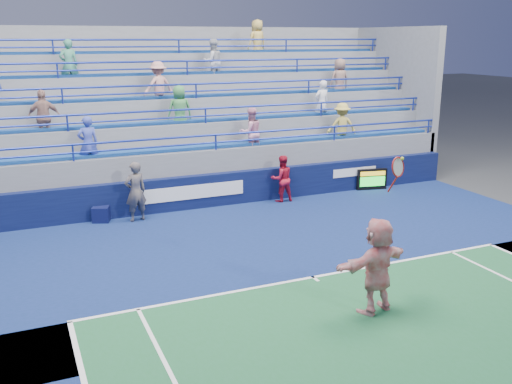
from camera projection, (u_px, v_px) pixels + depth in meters
name	position (u px, v px, depth m)	size (l,w,h in m)	color
ground	(313.00, 278.00, 13.29)	(120.00, 120.00, 0.00)	#333538
sponsor_wall	(219.00, 189.00, 18.91)	(18.00, 0.32, 1.10)	#090F35
bleacher_stand	(185.00, 142.00, 21.99)	(18.00, 5.60, 6.13)	slate
serve_speed_board	(372.00, 179.00, 20.90)	(1.14, 0.33, 0.79)	black
judge_chair	(101.00, 213.00, 17.31)	(0.62, 0.64, 0.86)	#0C103A
tennis_player	(377.00, 265.00, 11.43)	(1.94, 0.97, 3.20)	white
line_judge	(136.00, 192.00, 17.19)	(0.68, 0.44, 1.85)	#141A39
ball_girl	(282.00, 179.00, 19.31)	(0.78, 0.61, 1.60)	#AC132A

